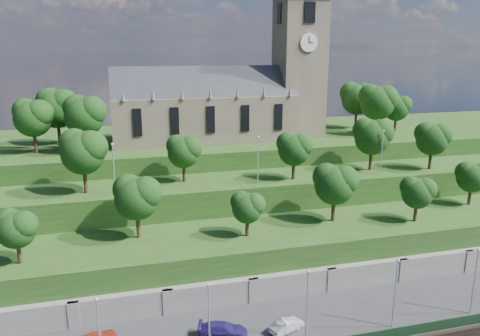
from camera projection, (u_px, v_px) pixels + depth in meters
name	position (u px, v px, depth m)	size (l,w,h in m)	color
promenade	(310.00, 328.00, 51.90)	(160.00, 12.00, 2.00)	#2D2D30
retaining_wall	(291.00, 289.00, 57.11)	(160.00, 2.10, 5.00)	slate
embankment_lower	(275.00, 257.00, 62.37)	(160.00, 12.00, 8.00)	#214216
embankment_upper	(252.00, 216.00, 72.15)	(160.00, 10.00, 12.00)	#214216
hilltop	(221.00, 172.00, 91.41)	(160.00, 32.00, 15.00)	#214216
church	(230.00, 97.00, 84.10)	(38.60, 12.35, 27.60)	brown
trees_lower	(279.00, 192.00, 60.72)	(67.15, 8.83, 8.13)	#321E13
trees_upper	(275.00, 143.00, 69.36)	(59.47, 7.88, 8.77)	#321E13
trees_hilltop	(225.00, 105.00, 82.79)	(71.50, 16.21, 9.65)	#321E13
lamp_posts_promenade	(307.00, 301.00, 46.72)	(60.36, 0.36, 8.00)	#B2B2B7
lamp_posts_upper	(258.00, 156.00, 66.81)	(40.36, 0.36, 7.07)	#B2B2B7
car_middle	(286.00, 325.00, 49.45)	(1.39, 4.00, 1.32)	#AAA8AD
car_right	(223.00, 330.00, 48.54)	(2.08, 5.11, 1.48)	navy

